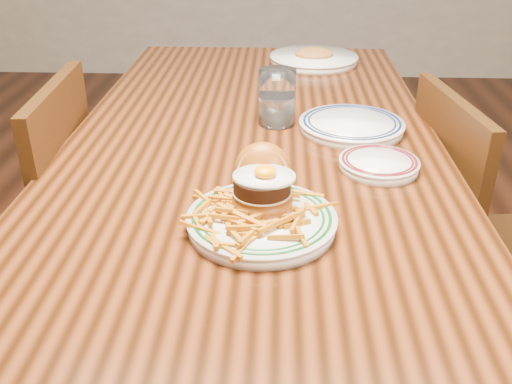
{
  "coord_description": "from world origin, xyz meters",
  "views": [
    {
      "loc": [
        0.06,
        -1.25,
        1.25
      ],
      "look_at": [
        0.02,
        -0.43,
        0.82
      ],
      "focal_mm": 40.0,
      "sensor_mm": 36.0,
      "label": 1
    }
  ],
  "objects_px": {
    "side_plate": "(379,164)",
    "table": "(254,164)",
    "chair_left": "(31,243)",
    "chair_right": "(474,246)",
    "main_plate": "(262,207)"
  },
  "relations": [
    {
      "from": "side_plate",
      "to": "table",
      "type": "bearing_deg",
      "value": 138.08
    },
    {
      "from": "chair_right",
      "to": "main_plate",
      "type": "relative_size",
      "value": 3.27
    },
    {
      "from": "table",
      "to": "main_plate",
      "type": "bearing_deg",
      "value": -85.63
    },
    {
      "from": "chair_right",
      "to": "side_plate",
      "type": "distance_m",
      "value": 0.47
    },
    {
      "from": "chair_right",
      "to": "main_plate",
      "type": "distance_m",
      "value": 0.74
    },
    {
      "from": "chair_right",
      "to": "main_plate",
      "type": "bearing_deg",
      "value": 29.45
    },
    {
      "from": "table",
      "to": "chair_left",
      "type": "height_order",
      "value": "chair_left"
    },
    {
      "from": "chair_left",
      "to": "side_plate",
      "type": "bearing_deg",
      "value": -12.02
    },
    {
      "from": "main_plate",
      "to": "side_plate",
      "type": "height_order",
      "value": "main_plate"
    },
    {
      "from": "side_plate",
      "to": "main_plate",
      "type": "bearing_deg",
      "value": -140.35
    },
    {
      "from": "chair_left",
      "to": "chair_right",
      "type": "relative_size",
      "value": 1.03
    },
    {
      "from": "chair_left",
      "to": "main_plate",
      "type": "distance_m",
      "value": 0.75
    },
    {
      "from": "table",
      "to": "side_plate",
      "type": "bearing_deg",
      "value": -37.55
    },
    {
      "from": "chair_left",
      "to": "chair_right",
      "type": "distance_m",
      "value": 1.12
    },
    {
      "from": "table",
      "to": "side_plate",
      "type": "distance_m",
      "value": 0.35
    }
  ]
}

